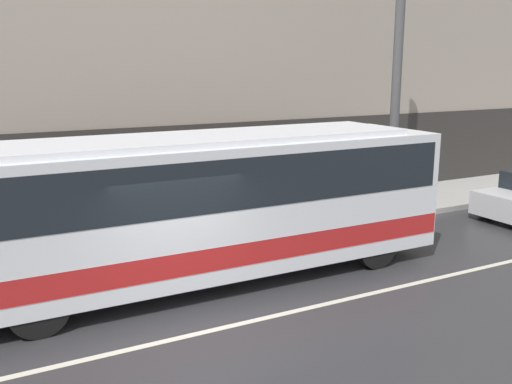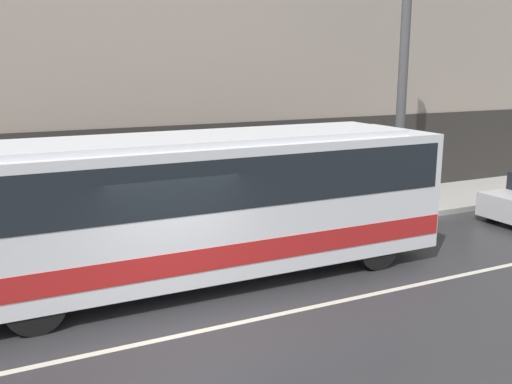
{
  "view_description": "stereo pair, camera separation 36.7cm",
  "coord_description": "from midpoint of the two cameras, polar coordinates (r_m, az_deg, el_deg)",
  "views": [
    {
      "loc": [
        -3.4,
        -8.4,
        4.49
      ],
      "look_at": [
        2.24,
        2.28,
        1.79
      ],
      "focal_mm": 40.0,
      "sensor_mm": 36.0,
      "label": 1
    },
    {
      "loc": [
        -3.08,
        -8.56,
        4.49
      ],
      "look_at": [
        2.24,
        2.28,
        1.79
      ],
      "focal_mm": 40.0,
      "sensor_mm": 36.0,
      "label": 2
    }
  ],
  "objects": [
    {
      "name": "lane_stripe",
      "position": [
        10.13,
        -6.42,
        -13.79
      ],
      "size": [
        54.0,
        0.14,
        0.01
      ],
      "color": "beige",
      "rests_on": "ground_plane"
    },
    {
      "name": "sidewalk",
      "position": [
        15.08,
        -14.26,
        -4.8
      ],
      "size": [
        60.0,
        3.14,
        0.17
      ],
      "color": "#A09E99",
      "rests_on": "ground_plane"
    },
    {
      "name": "transit_bus",
      "position": [
        11.79,
        -7.43,
        -0.98
      ],
      "size": [
        11.21,
        2.55,
        3.09
      ],
      "color": "silver",
      "rests_on": "ground_plane"
    },
    {
      "name": "ground_plane",
      "position": [
        10.13,
        -6.42,
        -13.81
      ],
      "size": [
        60.0,
        60.0,
        0.0
      ],
      "primitive_type": "plane",
      "color": "#2D2D30"
    },
    {
      "name": "utility_pole_near",
      "position": [
        17.34,
        13.32,
        11.69
      ],
      "size": [
        0.28,
        0.28,
        8.29
      ],
      "color": "#4C4C4F",
      "rests_on": "sidewalk"
    },
    {
      "name": "building_facade",
      "position": [
        16.12,
        -16.83,
        15.32
      ],
      "size": [
        60.0,
        0.35,
        11.2
      ],
      "color": "gray",
      "rests_on": "ground_plane"
    }
  ]
}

